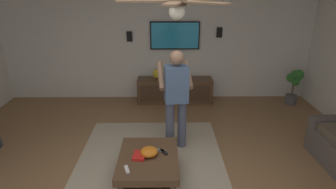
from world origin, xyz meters
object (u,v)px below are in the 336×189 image
at_px(bowl, 149,152).
at_px(tv, 175,36).
at_px(person_standing, 176,95).
at_px(potted_plant_tall, 295,82).
at_px(vase_round, 158,74).
at_px(ceiling_fan, 178,4).
at_px(remote_black, 164,152).
at_px(coffee_table, 149,163).
at_px(remote_grey, 161,151).
at_px(media_console, 175,90).
at_px(wall_speaker_left, 219,32).
at_px(wall_speaker_right, 129,36).
at_px(remote_white, 127,169).
at_px(book, 139,156).

bearing_deg(bowl, tv, -8.21).
distance_m(person_standing, potted_plant_tall, 3.25).
xyz_separation_m(vase_round, ceiling_fan, (-3.22, -0.29, 1.70)).
relative_size(bowl, remote_black, 1.59).
relative_size(coffee_table, remote_grey, 6.67).
xyz_separation_m(media_console, vase_round, (0.05, 0.39, 0.39)).
distance_m(tv, wall_speaker_left, 1.00).
bearing_deg(ceiling_fan, wall_speaker_right, 14.97).
xyz_separation_m(bowl, remote_black, (0.06, -0.19, -0.04)).
bearing_deg(wall_speaker_left, person_standing, 154.71).
xyz_separation_m(bowl, remote_white, (-0.33, 0.26, -0.04)).
xyz_separation_m(remote_black, vase_round, (2.83, 0.14, 0.25)).
distance_m(coffee_table, remote_black, 0.25).
relative_size(person_standing, wall_speaker_right, 7.45).
bearing_deg(remote_white, book, -41.69).
xyz_separation_m(tv, wall_speaker_left, (0.01, -0.99, 0.07)).
bearing_deg(coffee_table, ceiling_fan, -130.37).
height_order(media_console, bowl, media_console).
xyz_separation_m(remote_black, wall_speaker_right, (3.03, 0.76, 1.06)).
relative_size(media_console, remote_grey, 11.33).
distance_m(media_console, remote_black, 2.79).
distance_m(coffee_table, media_console, 2.90).
distance_m(media_console, ceiling_fan, 3.80).
distance_m(media_console, tv, 1.24).
bearing_deg(book, bowl, 111.35).
bearing_deg(potted_plant_tall, vase_round, 85.19).
distance_m(wall_speaker_left, wall_speaker_right, 2.01).
distance_m(book, ceiling_fan, 2.02).
height_order(media_console, vase_round, vase_round).
bearing_deg(media_console, wall_speaker_left, 104.32).
bearing_deg(remote_black, media_console, 140.53).
xyz_separation_m(remote_grey, ceiling_fan, (-0.42, -0.19, 1.95)).
bearing_deg(wall_speaker_left, remote_white, 153.57).
bearing_deg(remote_black, wall_speaker_right, 159.81).
bearing_deg(coffee_table, remote_grey, -53.49).
bearing_deg(book, vase_round, -177.62).
bearing_deg(wall_speaker_right, tv, -90.74).
bearing_deg(remote_grey, remote_black, 164.01).
bearing_deg(remote_black, ceiling_fan, -13.15).
xyz_separation_m(remote_black, ceiling_fan, (-0.39, -0.15, 1.95)).
xyz_separation_m(coffee_table, ceiling_fan, (-0.30, -0.35, 2.07)).
xyz_separation_m(wall_speaker_left, ceiling_fan, (-3.42, 1.09, 0.81)).
bearing_deg(media_console, person_standing, -1.52).
height_order(media_console, potted_plant_tall, potted_plant_tall).
bearing_deg(media_console, ceiling_fan, -1.80).
distance_m(bowl, remote_white, 0.42).
relative_size(remote_black, remote_grey, 1.00).
bearing_deg(remote_black, potted_plant_tall, 97.19).
relative_size(media_console, vase_round, 7.73).
bearing_deg(coffee_table, book, 93.38).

